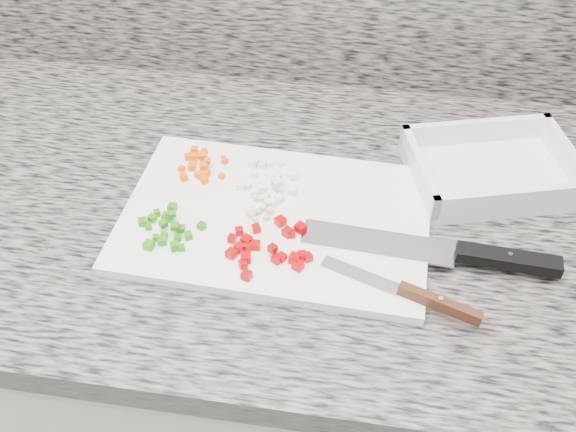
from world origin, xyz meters
name	(u,v)px	position (x,y,z in m)	size (l,w,h in m)	color
cabinet	(239,371)	(0.00, 1.44, 0.43)	(3.92, 0.62, 0.86)	white
countertop	(222,201)	(0.00, 1.44, 0.88)	(3.96, 0.64, 0.04)	slate
cutting_board	(275,218)	(0.09, 1.39, 0.91)	(0.40, 0.27, 0.01)	white
carrot_pile	(200,165)	(-0.04, 1.47, 0.92)	(0.07, 0.07, 0.02)	#F25705
onion_pile	(268,183)	(0.07, 1.44, 0.92)	(0.08, 0.10, 0.02)	white
green_pepper_pile	(167,228)	(-0.05, 1.34, 0.92)	(0.09, 0.08, 0.02)	#227C0B
red_pepper_pile	(270,246)	(0.09, 1.33, 0.92)	(0.11, 0.11, 0.02)	#AA0203
garlic_pile	(260,209)	(0.07, 1.39, 0.92)	(0.04, 0.05, 0.01)	beige
chef_knife	(462,253)	(0.33, 1.35, 0.92)	(0.32, 0.06, 0.02)	silver
paring_knife	(419,296)	(0.28, 1.28, 0.92)	(0.19, 0.08, 0.02)	silver
tray	(491,171)	(0.38, 1.52, 0.92)	(0.26, 0.22, 0.05)	silver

